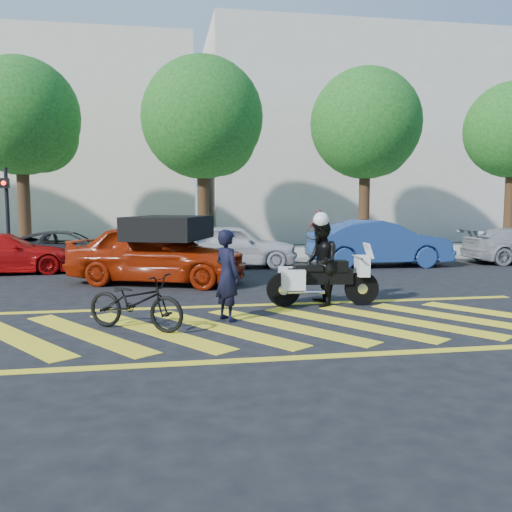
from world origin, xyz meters
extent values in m
plane|color=black|center=(0.00, 0.00, 0.00)|extent=(90.00, 90.00, 0.00)
cube|color=#9E998E|center=(0.00, 12.00, 0.07)|extent=(60.00, 5.00, 0.15)
cube|color=yellow|center=(-3.90, 0.00, 0.00)|extent=(2.43, 3.21, 0.01)
cube|color=yellow|center=(-2.80, 0.00, 0.00)|extent=(2.43, 3.21, 0.01)
cube|color=yellow|center=(-1.70, 0.00, 0.00)|extent=(2.43, 3.21, 0.01)
cube|color=yellow|center=(-0.60, 0.00, 0.00)|extent=(2.43, 3.21, 0.01)
cube|color=yellow|center=(0.50, 0.00, 0.00)|extent=(2.43, 3.21, 0.01)
cube|color=yellow|center=(1.60, 0.00, 0.00)|extent=(2.43, 3.21, 0.01)
cube|color=yellow|center=(2.70, 0.00, 0.00)|extent=(2.43, 3.21, 0.01)
cube|color=yellow|center=(3.80, 0.00, 0.00)|extent=(2.43, 3.21, 0.01)
cube|color=yellow|center=(0.00, -1.90, 0.00)|extent=(12.00, 0.20, 0.01)
cube|color=yellow|center=(0.00, 1.90, 0.00)|extent=(12.00, 0.20, 0.01)
cube|color=beige|center=(-8.00, 21.00, 5.00)|extent=(16.00, 8.00, 10.00)
cube|color=beige|center=(9.00, 21.00, 5.50)|extent=(16.00, 8.00, 11.00)
cylinder|color=black|center=(-6.50, 12.00, 2.00)|extent=(0.44, 0.44, 4.00)
sphere|color=#144B17|center=(-6.50, 12.00, 5.16)|extent=(4.20, 4.20, 4.20)
sphere|color=#144B17|center=(-5.90, 12.30, 4.53)|extent=(2.73, 2.73, 2.73)
cylinder|color=black|center=(0.00, 12.00, 2.00)|extent=(0.44, 0.44, 4.00)
sphere|color=#144B17|center=(0.00, 12.00, 5.26)|extent=(4.60, 4.60, 4.60)
sphere|color=#144B17|center=(0.60, 12.30, 4.58)|extent=(2.99, 2.99, 2.99)
cylinder|color=black|center=(6.50, 12.00, 2.00)|extent=(0.44, 0.44, 4.00)
sphere|color=#144B17|center=(6.50, 12.00, 5.21)|extent=(4.40, 4.40, 4.40)
sphere|color=#144B17|center=(7.10, 12.30, 4.55)|extent=(2.86, 2.86, 2.86)
cylinder|color=black|center=(13.00, 12.00, 2.00)|extent=(0.44, 0.44, 4.00)
cylinder|color=black|center=(-6.50, 9.80, 1.60)|extent=(0.12, 0.12, 3.20)
cube|color=black|center=(-6.50, 9.60, 2.70)|extent=(0.28, 0.18, 0.32)
sphere|color=#FF260C|center=(-6.50, 9.50, 2.70)|extent=(0.14, 0.14, 0.14)
imported|color=black|center=(-0.43, 0.61, 0.82)|extent=(0.63, 0.71, 1.63)
imported|color=black|center=(-2.02, 0.15, 0.47)|extent=(1.86, 1.47, 0.94)
cylinder|color=black|center=(0.84, 1.72, 0.34)|extent=(0.70, 0.21, 0.69)
cylinder|color=silver|center=(0.84, 1.72, 0.34)|extent=(0.22, 0.19, 0.21)
cylinder|color=black|center=(2.46, 1.57, 0.34)|extent=(0.70, 0.21, 0.69)
cylinder|color=silver|center=(2.46, 1.57, 0.34)|extent=(0.22, 0.19, 0.21)
cube|color=black|center=(1.60, 1.65, 0.60)|extent=(1.32, 0.40, 0.31)
cube|color=black|center=(1.91, 1.62, 0.81)|extent=(0.50, 0.36, 0.23)
cube|color=black|center=(1.34, 1.68, 0.79)|extent=(0.60, 0.41, 0.12)
cube|color=silver|center=(2.46, 1.57, 0.81)|extent=(0.27, 0.46, 0.42)
cube|color=silver|center=(1.04, 1.98, 0.57)|extent=(0.48, 0.23, 0.40)
cube|color=silver|center=(0.98, 1.44, 0.57)|extent=(0.48, 0.23, 0.40)
imported|color=black|center=(1.60, 1.64, 0.88)|extent=(0.75, 0.92, 1.76)
imported|color=#921F06|center=(-1.70, 5.25, 0.78)|extent=(4.96, 3.40, 1.57)
imported|color=#B70B0B|center=(-6.20, 8.01, 0.60)|extent=(4.29, 2.14, 1.20)
imported|color=black|center=(-4.53, 9.20, 0.59)|extent=(4.39, 2.24, 1.19)
imported|color=#BAB9BE|center=(0.69, 8.35, 0.70)|extent=(4.29, 2.16, 1.40)
imported|color=navy|center=(5.41, 7.80, 0.76)|extent=(4.65, 1.77, 1.51)
imported|color=#944443|center=(4.39, 11.18, 0.98)|extent=(1.03, 0.61, 1.65)
camera|label=1|loc=(-1.56, -8.90, 2.13)|focal=38.00mm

